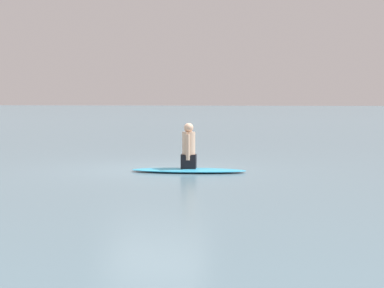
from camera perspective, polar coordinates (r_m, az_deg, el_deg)
ground_plane at (r=14.76m, az=-3.43°, el=-2.42°), size 400.00×400.00×0.00m
surfboard at (r=14.17m, az=-0.31°, el=-2.48°), size 1.07×2.76×0.10m
person_paddler at (r=14.12m, az=-0.31°, el=-0.36°), size 0.46×0.38×1.06m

